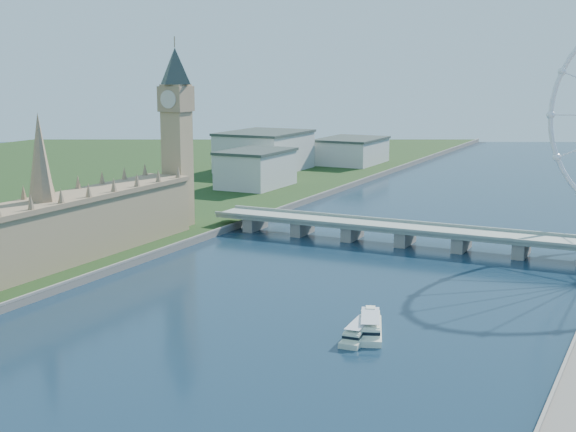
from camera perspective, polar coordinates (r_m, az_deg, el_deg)
The scene contains 6 objects.
parliament_range at distance 377.88m, azimuth -16.95°, elevation -1.21°, with size 24.00×200.00×70.00m.
big_ben at distance 455.77m, azimuth -7.95°, elevation 7.20°, with size 20.02×20.02×110.00m.
westminster_bridge at distance 427.42m, azimuth 8.35°, elevation -1.15°, with size 220.00×22.00×9.50m.
city_skyline at distance 669.17m, azimuth 18.50°, elevation 3.54°, with size 505.00×280.00×32.00m.
tour_boat_near at distance 286.88m, azimuth 5.85°, elevation -8.33°, with size 8.33×32.46×7.20m, color white, non-canonical shape.
tour_boat_far at distance 281.80m, azimuth 5.05°, elevation -8.67°, with size 7.11×27.94×6.16m, color beige, non-canonical shape.
Camera 1 is at (126.80, -98.99, 92.72)m, focal length 50.00 mm.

